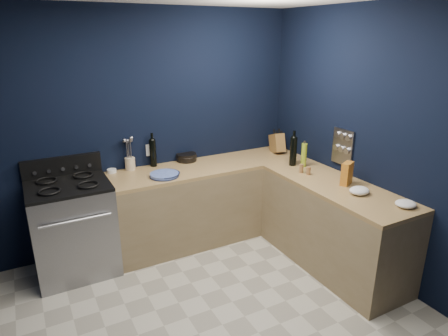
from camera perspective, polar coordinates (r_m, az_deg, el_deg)
floor at (r=3.52m, az=-0.24°, el=-22.12°), size 3.50×3.50×0.02m
wall_back at (r=4.41m, az=-11.08°, el=5.44°), size 3.50×0.02×2.60m
wall_right at (r=3.94m, az=23.02°, el=2.64°), size 0.02×3.50×2.60m
cab_back at (r=4.61m, az=-2.01°, el=-5.05°), size 2.30×0.63×0.86m
top_back at (r=4.44m, az=-2.08°, el=0.25°), size 2.30×0.63×0.04m
cab_right at (r=4.20m, az=15.62°, el=-8.34°), size 0.63×1.67×0.86m
top_right at (r=4.01m, az=16.18°, el=-2.62°), size 0.63×1.67×0.04m
gas_range at (r=4.21m, az=-21.17°, el=-8.43°), size 0.76×0.66×0.92m
oven_door at (r=3.93m, az=-20.51°, el=-10.51°), size 0.59×0.02×0.42m
cooktop at (r=4.02m, az=-21.97°, el=-2.40°), size 0.76×0.66×0.03m
backguard at (r=4.27m, az=-22.65°, el=0.23°), size 0.76×0.06×0.20m
spice_panel at (r=4.30m, az=17.02°, el=2.97°), size 0.02×0.28×0.38m
wall_outlet at (r=4.44m, az=-10.82°, el=2.63°), size 0.09×0.02×0.13m
plate_stack at (r=4.10m, az=-8.74°, el=-1.01°), size 0.38×0.38×0.04m
ramekin at (r=4.34m, az=-16.15°, el=-0.41°), size 0.11×0.11×0.04m
utensil_crock at (r=4.37m, az=-13.61°, el=0.61°), size 0.13×0.13×0.14m
wine_bottle_back at (r=4.41m, az=-10.38°, el=2.15°), size 0.09×0.09×0.30m
lemon_basket at (r=4.57m, az=-5.52°, el=1.58°), size 0.30×0.30×0.09m
knife_block at (r=4.92m, az=7.80°, el=3.61°), size 0.18×0.29×0.28m
wine_bottle_right at (r=4.43m, az=10.12°, el=2.39°), size 0.10×0.10×0.32m
oil_bottle at (r=4.42m, az=11.64°, el=1.88°), size 0.08×0.08×0.27m
spice_jar_near at (r=4.24m, az=11.28°, el=-0.08°), size 0.05×0.05×0.10m
spice_jar_far at (r=4.20m, az=12.28°, el=-0.41°), size 0.05×0.05×0.09m
crouton_bag at (r=4.00m, az=17.58°, el=-0.78°), size 0.17×0.13×0.23m
towel_front at (r=3.83m, az=19.24°, el=-3.14°), size 0.23×0.20×0.07m
towel_end at (r=3.71m, az=25.10°, el=-4.77°), size 0.21×0.20×0.06m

